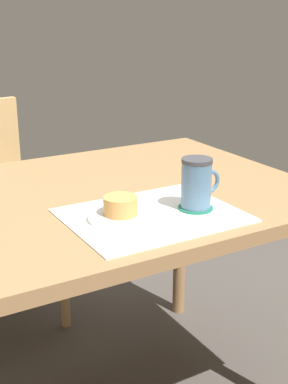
{
  "coord_description": "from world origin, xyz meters",
  "views": [
    {
      "loc": [
        -0.6,
        -1.26,
        1.2
      ],
      "look_at": [
        0.03,
        -0.18,
        0.78
      ],
      "focal_mm": 50.0,
      "sensor_mm": 36.0,
      "label": 1
    }
  ],
  "objects": [
    {
      "name": "dining_table",
      "position": [
        0.0,
        0.0,
        0.65
      ],
      "size": [
        1.15,
        0.85,
        0.73
      ],
      "color": "#997047",
      "rests_on": "ground_plane"
    },
    {
      "name": "placemat",
      "position": [
        0.03,
        -0.22,
        0.73
      ],
      "size": [
        0.41,
        0.32,
        0.0
      ],
      "primitive_type": "cube",
      "color": "white",
      "rests_on": "dining_table"
    },
    {
      "name": "pastry_plate",
      "position": [
        -0.05,
        -0.21,
        0.74
      ],
      "size": [
        0.16,
        0.16,
        0.01
      ],
      "primitive_type": "cylinder",
      "color": "white",
      "rests_on": "placemat"
    },
    {
      "name": "pastry",
      "position": [
        -0.05,
        -0.21,
        0.77
      ],
      "size": [
        0.08,
        0.08,
        0.04
      ],
      "primitive_type": "cylinder",
      "color": "tan",
      "rests_on": "pastry_plate"
    },
    {
      "name": "coffee_coaster",
      "position": [
        0.14,
        -0.25,
        0.74
      ],
      "size": [
        0.09,
        0.09,
        0.0
      ],
      "primitive_type": "cylinder",
      "color": "#196B4C",
      "rests_on": "placemat"
    },
    {
      "name": "coffee_mug",
      "position": [
        0.14,
        -0.25,
        0.8
      ],
      "size": [
        0.11,
        0.08,
        0.13
      ],
      "color": "slate",
      "rests_on": "coffee_coaster"
    }
  ]
}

